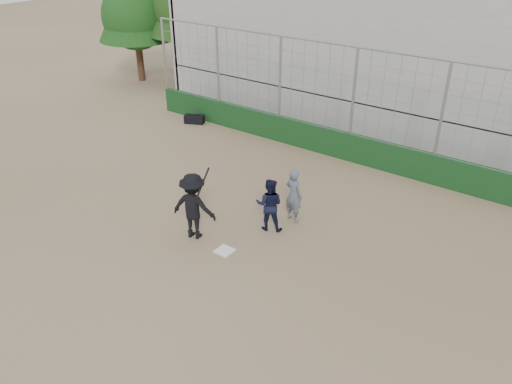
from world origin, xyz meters
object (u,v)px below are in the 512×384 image
Objects in this scene: batter_at_plate at (193,206)px; umpire at (294,198)px; equipment_bag at (194,119)px; catcher_crouched at (269,213)px.

umpire is (1.71, 2.28, -0.21)m from batter_at_plate.
batter_at_plate is 8.64m from equipment_bag.
umpire reaches higher than catcher_crouched.
batter_at_plate is 1.87× the size of catcher_crouched.
batter_at_plate reaches higher than catcher_crouched.
catcher_crouched is at bearing -33.86° from equipment_bag.
catcher_crouched is at bearing 82.81° from umpire.
umpire reaches higher than equipment_bag.
umpire is 1.63× the size of equipment_bag.
equipment_bag is at bearing 146.14° from catcher_crouched.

